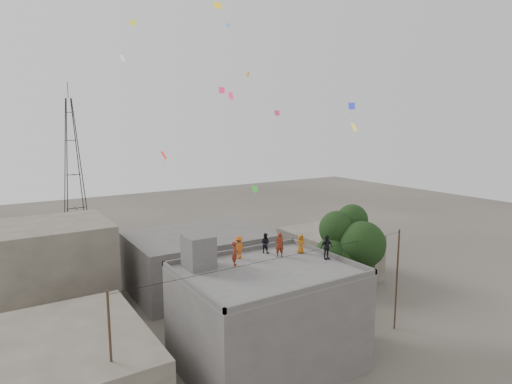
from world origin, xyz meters
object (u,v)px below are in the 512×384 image
stair_head_box (199,252)px  person_dark_adult (327,247)px  person_red_adult (279,245)px  transmission_tower (73,167)px  tree (350,249)px

stair_head_box → person_dark_adult: 8.14m
person_red_adult → person_dark_adult: bearing=157.6°
stair_head_box → transmission_tower: (-0.80, 37.40, 1.97)m
stair_head_box → person_dark_adult: stair_head_box is taller
person_red_adult → person_dark_adult: (2.27, -2.02, -0.03)m
stair_head_box → person_dark_adult: (7.60, -2.90, -0.21)m
stair_head_box → person_red_adult: bearing=-9.4°
transmission_tower → person_red_adult: 38.83m
tree → person_red_adult: 5.41m
stair_head_box → tree: bearing=-10.7°
person_red_adult → person_dark_adult: 3.03m
transmission_tower → person_red_adult: bearing=-80.9°
stair_head_box → person_dark_adult: size_ratio=1.27×
tree → person_red_adult: (-5.23, 1.12, 0.81)m
transmission_tower → person_dark_adult: size_ratio=12.69×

